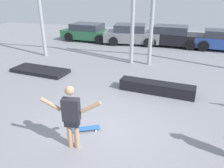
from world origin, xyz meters
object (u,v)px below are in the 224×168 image
Objects in this scene: manual_pad at (40,71)px; grind_box at (157,88)px; skateboarder at (71,115)px; parked_car_grey at (131,34)px; parked_car_black at (172,36)px; skateboard at (86,129)px; parked_car_green at (89,32)px.

grind_box is at bearing -7.77° from manual_pad.
skateboarder is 4.22m from grind_box.
skateboarder is 11.78m from parked_car_grey.
manual_pad is at bearing -124.38° from parked_car_black.
parked_car_black is (1.97, 11.21, 0.61)m from skateboard.
parked_car_black is at bearing 6.02° from parked_car_green.
skateboard is at bearing -44.14° from manual_pad.
skateboarder is 2.12× the size of skateboard.
parked_car_black reaches higher than parked_car_green.
skateboarder reaches higher than parked_car_grey.
parked_car_black is at bearing -2.19° from parked_car_grey.
grind_box is at bearing 33.72° from skateboard.
parked_car_grey reaches higher than parked_car_black.
grind_box is at bearing -77.95° from parked_car_grey.
manual_pad is 7.39m from parked_car_green.
skateboarder reaches higher than parked_car_green.
skateboarder is 12.11m from parked_car_black.
skateboarder reaches higher than grind_box.
parked_car_black is (2.00, 11.94, -0.27)m from skateboarder.
skateboard is (0.03, 0.73, -0.88)m from skateboarder.
skateboarder is 6.06m from manual_pad.
parked_car_grey is at bearing -171.92° from parked_car_black.
manual_pad is 0.65× the size of parked_car_green.
manual_pad is (-3.91, 4.55, -0.85)m from skateboarder.
grind_box is at bearing 57.29° from skateboarder.
skateboarder is at bearing -91.73° from parked_car_grey.
parked_car_grey is (3.04, 7.19, 0.59)m from manual_pad.
parked_car_green is (-4.26, 11.91, -0.30)m from skateboarder.
parked_car_black reaches higher than skateboard.
skateboarder is 12.65m from parked_car_green.
parked_car_black reaches higher than grind_box.
parked_car_grey is at bearing 67.11° from manual_pad.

